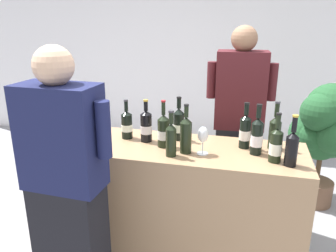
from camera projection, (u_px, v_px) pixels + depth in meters
name	position (u px, v px, depth m)	size (l,w,h in m)	color
wall_back	(214.00, 49.00, 4.67)	(8.00, 0.10, 2.80)	white
counter	(168.00, 203.00, 2.56)	(1.94, 0.61, 0.94)	#9E7A56
wine_bottle_0	(146.00, 126.00, 2.47)	(0.09, 0.09, 0.32)	black
wine_bottle_1	(186.00, 134.00, 2.25)	(0.08, 0.08, 0.34)	black
wine_bottle_2	(171.00, 138.00, 2.20)	(0.07, 0.07, 0.31)	black
wine_bottle_3	(179.00, 124.00, 2.50)	(0.08, 0.08, 0.33)	black
wine_bottle_4	(292.00, 147.00, 2.05)	(0.08, 0.08, 0.33)	black
wine_bottle_5	(275.00, 131.00, 2.32)	(0.08, 0.08, 0.34)	black
wine_bottle_6	(245.00, 131.00, 2.34)	(0.08, 0.08, 0.33)	black
wine_bottle_7	(276.00, 145.00, 2.11)	(0.08, 0.08, 0.32)	black
wine_bottle_8	(257.00, 136.00, 2.23)	(0.08, 0.08, 0.35)	black
wine_bottle_9	(127.00, 125.00, 2.54)	(0.08, 0.08, 0.30)	black
wine_bottle_10	(163.00, 131.00, 2.36)	(0.09, 0.09, 0.34)	black
wine_glass	(203.00, 136.00, 2.23)	(0.08, 0.08, 0.19)	silver
ice_bucket	(80.00, 116.00, 2.72)	(0.24, 0.24, 0.22)	silver
person_server	(238.00, 133.00, 2.91)	(0.57, 0.26, 1.76)	black
person_guest	(67.00, 196.00, 1.96)	(0.61, 0.26, 1.69)	black
potted_shrub	(323.00, 131.00, 3.25)	(0.59, 0.62, 1.24)	brown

